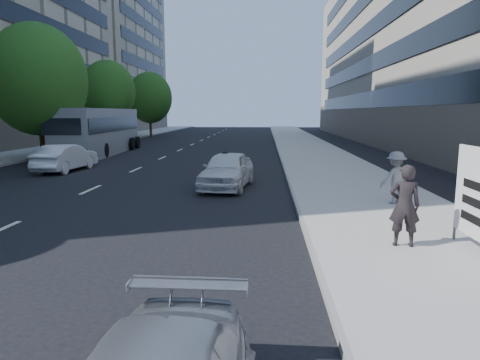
# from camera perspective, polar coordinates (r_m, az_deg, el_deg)

# --- Properties ---
(ground) EXTENTS (160.00, 160.00, 0.00)m
(ground) POSITION_cam_1_polar(r_m,az_deg,el_deg) (8.90, 0.50, -11.04)
(ground) COLOR black
(ground) RESTS_ON ground
(near_sidewalk) EXTENTS (5.00, 120.00, 0.15)m
(near_sidewalk) POSITION_cam_1_polar(r_m,az_deg,el_deg) (28.73, 10.52, 2.94)
(near_sidewalk) COLOR #A9A59E
(near_sidewalk) RESTS_ON ground
(far_sidewalk) EXTENTS (4.50, 120.00, 0.15)m
(far_sidewalk) POSITION_cam_1_polar(r_m,az_deg,el_deg) (33.27, -27.76, 2.87)
(far_sidewalk) COLOR #A9A59E
(far_sidewalk) RESTS_ON ground
(far_bldg_north) EXTENTS (22.00, 28.00, 28.00)m
(far_bldg_north) POSITION_cam_1_polar(r_m,az_deg,el_deg) (77.42, -20.73, 16.62)
(far_bldg_north) COLOR #C7B795
(far_bldg_north) RESTS_ON ground
(near_building) EXTENTS (14.00, 70.00, 20.00)m
(near_building) POSITION_cam_1_polar(r_m,az_deg,el_deg) (44.17, 26.63, 17.17)
(near_building) COLOR gray
(near_building) RESTS_ON ground
(tree_far_c) EXTENTS (6.00, 6.00, 8.47)m
(tree_far_c) POSITION_cam_1_polar(r_m,az_deg,el_deg) (29.95, -25.36, 11.96)
(tree_far_c) COLOR #382616
(tree_far_c) RESTS_ON ground
(tree_far_d) EXTENTS (4.80, 4.80, 7.65)m
(tree_far_d) POSITION_cam_1_polar(r_m,az_deg,el_deg) (40.90, -17.18, 11.22)
(tree_far_d) COLOR #382616
(tree_far_d) RESTS_ON ground
(tree_far_e) EXTENTS (5.40, 5.40, 7.89)m
(tree_far_e) POSITION_cam_1_polar(r_m,az_deg,el_deg) (54.24, -11.95, 10.68)
(tree_far_e) COLOR #382616
(tree_far_e) RESTS_ON ground
(jogger) EXTENTS (1.24, 1.01, 1.68)m
(jogger) POSITION_cam_1_polar(r_m,az_deg,el_deg) (14.49, 20.04, 0.30)
(jogger) COLOR gray
(jogger) RESTS_ON near_sidewalk
(pedestrian_woman) EXTENTS (0.71, 0.51, 1.80)m
(pedestrian_woman) POSITION_cam_1_polar(r_m,az_deg,el_deg) (9.95, 21.10, -3.20)
(pedestrian_woman) COLOR black
(pedestrian_woman) RESTS_ON near_sidewalk
(white_sedan_near) EXTENTS (2.24, 4.51, 1.47)m
(white_sedan_near) POSITION_cam_1_polar(r_m,az_deg,el_deg) (17.34, -1.76, 1.36)
(white_sedan_near) COLOR silver
(white_sedan_near) RESTS_ON ground
(white_sedan_mid) EXTENTS (1.82, 4.35, 1.40)m
(white_sedan_mid) POSITION_cam_1_polar(r_m,az_deg,el_deg) (24.18, -22.22, 2.79)
(white_sedan_mid) COLOR white
(white_sedan_mid) RESTS_ON ground
(motorcycle) EXTENTS (0.70, 2.04, 1.42)m
(motorcycle) POSITION_cam_1_polar(r_m,az_deg,el_deg) (17.97, -1.87, 1.31)
(motorcycle) COLOR black
(motorcycle) RESTS_ON ground
(bus) EXTENTS (3.17, 12.16, 3.30)m
(bus) POSITION_cam_1_polar(r_m,az_deg,el_deg) (33.11, -18.15, 6.15)
(bus) COLOR slate
(bus) RESTS_ON ground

